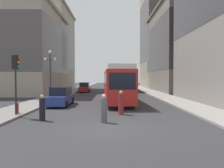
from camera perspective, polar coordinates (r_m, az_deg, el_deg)
ground_plane at (r=11.66m, az=-0.81°, el=-11.79°), size 200.00×200.00×0.00m
sidewalk_left at (r=51.97m, az=-9.03°, el=-1.19°), size 3.08×120.00×0.15m
sidewalk_right at (r=51.96m, az=7.81°, el=-1.18°), size 3.08×120.00×0.15m
streetcar at (r=24.55m, az=1.12°, el=0.29°), size 3.21×15.04×3.89m
transit_bus at (r=43.05m, az=4.21°, el=0.72°), size 2.70×12.54×3.45m
parked_car_left_near at (r=39.75m, az=-7.51°, el=-0.97°), size 1.92×4.32×1.82m
parked_car_left_mid at (r=21.17m, az=-13.73°, el=-3.40°), size 1.92×4.92×1.82m
pedestrian_crossing_near at (r=12.79m, az=-2.23°, el=-6.90°), size 0.39×0.39×1.73m
pedestrian_crossing_far at (r=15.55m, az=2.45°, el=-5.29°), size 0.40×0.40×1.77m
pedestrian_on_sidewalk at (r=14.02m, az=-18.44°, el=-6.38°), size 0.37×0.37×1.65m
traffic_light_near_left at (r=15.91m, az=-24.72°, el=3.71°), size 0.47×0.36×4.11m
lamp_post_left_near at (r=24.59m, az=-16.45°, el=4.26°), size 1.41×0.36×5.62m
fire_hydrant at (r=16.65m, az=-24.47°, el=-6.01°), size 0.26×0.26×0.75m
building_left_corner at (r=50.24m, az=-18.24°, el=9.12°), size 12.34×15.48×17.98m
building_left_midblock at (r=39.89m, az=-22.54°, el=8.42°), size 11.74×16.96×14.53m
building_right_corner at (r=45.15m, az=21.03°, el=8.90°), size 15.22×19.49×16.44m
building_right_far at (r=59.32m, az=13.81°, el=12.91°), size 11.09×15.21×27.64m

